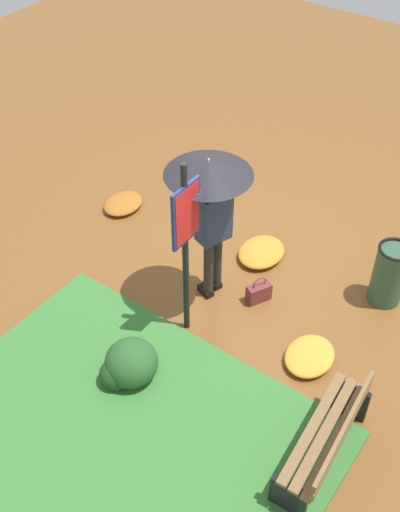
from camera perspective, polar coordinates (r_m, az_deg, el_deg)
The scene contains 11 objects.
ground_plane at distance 8.11m, azimuth 2.85°, elevation -2.20°, with size 18.00×18.00×0.00m, color brown.
grass_verge at distance 6.42m, azimuth -12.55°, elevation -21.22°, with size 4.80×4.00×0.05m.
person_with_umbrella at distance 6.91m, azimuth 0.97°, elevation 5.61°, with size 0.96×0.96×2.04m.
info_sign_post at distance 6.55m, azimuth -1.28°, elevation 2.05°, with size 0.44×0.07×2.30m.
handbag at distance 7.80m, azimuth 5.30°, elevation -3.27°, with size 0.33×0.26×0.37m.
park_bench at distance 6.31m, azimuth 11.40°, elevation -15.72°, with size 1.40×0.46×0.75m.
trash_bin at distance 7.91m, azimuth 16.64°, elevation -1.57°, with size 0.42×0.42×0.83m.
shrub_cluster at distance 6.93m, azimuth -6.45°, elevation -9.67°, with size 0.63×0.58×0.52m.
leaf_pile_near_person at distance 7.29m, azimuth 9.81°, elevation -8.84°, with size 0.66×0.53×0.15m.
leaf_pile_by_bench at distance 9.27m, azimuth -6.92°, elevation 4.71°, with size 0.63×0.50×0.14m.
leaf_pile_far_path at distance 8.42m, azimuth 5.53°, elevation 0.36°, with size 0.71×0.57×0.16m.
Camera 1 is at (4.94, 3.05, 5.67)m, focal length 44.56 mm.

